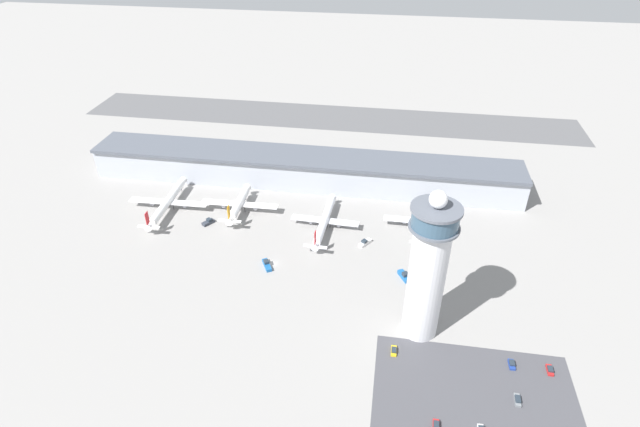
{
  "coord_description": "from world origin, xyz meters",
  "views": [
    {
      "loc": [
        45.74,
        -160.67,
        135.2
      ],
      "look_at": [
        16.26,
        24.81,
        11.3
      ],
      "focal_mm": 28.0,
      "sensor_mm": 36.0,
      "label": 1
    }
  ],
  "objects_px": {
    "car_silver_sedan": "(517,400)",
    "control_tower": "(428,269)",
    "service_truck_water": "(267,265)",
    "airplane_gate_alpha": "(167,202)",
    "service_truck_fuel": "(365,243)",
    "car_red_hatchback": "(550,370)",
    "service_truck_catering": "(404,276)",
    "airplane_gate_delta": "(420,221)",
    "airplane_gate_charlie": "(325,221)",
    "car_black_suv": "(512,364)",
    "airplane_gate_bravo": "(239,204)",
    "service_truck_baggage": "(208,222)",
    "car_yellow_taxi": "(436,426)",
    "car_navy_sedan": "(394,351)"
  },
  "relations": [
    {
      "from": "airplane_gate_bravo",
      "to": "car_black_suv",
      "type": "bearing_deg",
      "value": -33.21
    },
    {
      "from": "airplane_gate_alpha",
      "to": "airplane_gate_bravo",
      "type": "height_order",
      "value": "airplane_gate_bravo"
    },
    {
      "from": "car_navy_sedan",
      "to": "car_red_hatchback",
      "type": "relative_size",
      "value": 1.01
    },
    {
      "from": "airplane_gate_alpha",
      "to": "car_black_suv",
      "type": "height_order",
      "value": "airplane_gate_alpha"
    },
    {
      "from": "airplane_gate_charlie",
      "to": "service_truck_baggage",
      "type": "bearing_deg",
      "value": -174.26
    },
    {
      "from": "service_truck_fuel",
      "to": "car_red_hatchback",
      "type": "bearing_deg",
      "value": -42.33
    },
    {
      "from": "airplane_gate_delta",
      "to": "car_yellow_taxi",
      "type": "relative_size",
      "value": 7.62
    },
    {
      "from": "service_truck_baggage",
      "to": "car_silver_sedan",
      "type": "height_order",
      "value": "service_truck_baggage"
    },
    {
      "from": "airplane_gate_alpha",
      "to": "service_truck_fuel",
      "type": "distance_m",
      "value": 99.99
    },
    {
      "from": "control_tower",
      "to": "service_truck_catering",
      "type": "distance_m",
      "value": 39.5
    },
    {
      "from": "car_red_hatchback",
      "to": "car_silver_sedan",
      "type": "bearing_deg",
      "value": -132.59
    },
    {
      "from": "car_red_hatchback",
      "to": "airplane_gate_charlie",
      "type": "bearing_deg",
      "value": 140.73
    },
    {
      "from": "car_yellow_taxi",
      "to": "airplane_gate_delta",
      "type": "bearing_deg",
      "value": 92.32
    },
    {
      "from": "car_silver_sedan",
      "to": "control_tower",
      "type": "bearing_deg",
      "value": 139.73
    },
    {
      "from": "airplane_gate_delta",
      "to": "car_black_suv",
      "type": "bearing_deg",
      "value": -68.57
    },
    {
      "from": "control_tower",
      "to": "car_silver_sedan",
      "type": "relative_size",
      "value": 12.25
    },
    {
      "from": "service_truck_water",
      "to": "car_navy_sedan",
      "type": "xyz_separation_m",
      "value": [
        54.8,
        -38.27,
        -0.37
      ]
    },
    {
      "from": "airplane_gate_charlie",
      "to": "service_truck_baggage",
      "type": "xyz_separation_m",
      "value": [
        -55.23,
        -5.55,
        -2.94
      ]
    },
    {
      "from": "service_truck_baggage",
      "to": "car_silver_sedan",
      "type": "distance_m",
      "value": 151.32
    },
    {
      "from": "airplane_gate_alpha",
      "to": "car_silver_sedan",
      "type": "xyz_separation_m",
      "value": [
        152.96,
        -87.59,
        -3.75
      ]
    },
    {
      "from": "airplane_gate_charlie",
      "to": "service_truck_baggage",
      "type": "distance_m",
      "value": 55.59
    },
    {
      "from": "service_truck_fuel",
      "to": "service_truck_baggage",
      "type": "distance_m",
      "value": 75.36
    },
    {
      "from": "service_truck_water",
      "to": "car_silver_sedan",
      "type": "xyz_separation_m",
      "value": [
        93.75,
        -52.09,
        -0.32
      ]
    },
    {
      "from": "service_truck_catering",
      "to": "car_black_suv",
      "type": "bearing_deg",
      "value": -47.28
    },
    {
      "from": "airplane_gate_bravo",
      "to": "car_yellow_taxi",
      "type": "height_order",
      "value": "airplane_gate_bravo"
    },
    {
      "from": "control_tower",
      "to": "car_red_hatchback",
      "type": "bearing_deg",
      "value": -15.67
    },
    {
      "from": "service_truck_water",
      "to": "car_silver_sedan",
      "type": "bearing_deg",
      "value": -29.06
    },
    {
      "from": "car_navy_sedan",
      "to": "car_black_suv",
      "type": "relative_size",
      "value": 1.05
    },
    {
      "from": "airplane_gate_alpha",
      "to": "car_yellow_taxi",
      "type": "bearing_deg",
      "value": -38.36
    },
    {
      "from": "control_tower",
      "to": "service_truck_fuel",
      "type": "bearing_deg",
      "value": 115.84
    },
    {
      "from": "airplane_gate_alpha",
      "to": "service_truck_fuel",
      "type": "relative_size",
      "value": 6.39
    },
    {
      "from": "car_yellow_taxi",
      "to": "car_black_suv",
      "type": "bearing_deg",
      "value": 46.58
    },
    {
      "from": "control_tower",
      "to": "airplane_gate_delta",
      "type": "height_order",
      "value": "control_tower"
    },
    {
      "from": "control_tower",
      "to": "service_truck_catering",
      "type": "xyz_separation_m",
      "value": [
        -5.68,
        27.92,
        -27.36
      ]
    },
    {
      "from": "car_red_hatchback",
      "to": "service_truck_catering",
      "type": "bearing_deg",
      "value": 140.61
    },
    {
      "from": "service_truck_fuel",
      "to": "car_silver_sedan",
      "type": "xyz_separation_m",
      "value": [
        53.92,
        -74.29,
        -0.28
      ]
    },
    {
      "from": "car_black_suv",
      "to": "airplane_gate_charlie",
      "type": "bearing_deg",
      "value": 136.6
    },
    {
      "from": "airplane_gate_alpha",
      "to": "airplane_gate_charlie",
      "type": "distance_m",
      "value": 79.12
    },
    {
      "from": "service_truck_baggage",
      "to": "airplane_gate_alpha",
      "type": "bearing_deg",
      "value": 159.91
    },
    {
      "from": "car_black_suv",
      "to": "car_silver_sedan",
      "type": "distance_m",
      "value": 14.14
    },
    {
      "from": "car_yellow_taxi",
      "to": "car_red_hatchback",
      "type": "height_order",
      "value": "car_red_hatchback"
    },
    {
      "from": "airplane_gate_charlie",
      "to": "service_truck_catering",
      "type": "relative_size",
      "value": 5.84
    },
    {
      "from": "airplane_gate_delta",
      "to": "service_truck_water",
      "type": "bearing_deg",
      "value": -148.75
    },
    {
      "from": "airplane_gate_bravo",
      "to": "airplane_gate_delta",
      "type": "xyz_separation_m",
      "value": [
        87.73,
        -0.37,
        -0.54
      ]
    },
    {
      "from": "car_silver_sedan",
      "to": "service_truck_water",
      "type": "bearing_deg",
      "value": 150.94
    },
    {
      "from": "service_truck_catering",
      "to": "service_truck_fuel",
      "type": "xyz_separation_m",
      "value": [
        -17.81,
        20.6,
        -0.22
      ]
    },
    {
      "from": "service_truck_baggage",
      "to": "car_yellow_taxi",
      "type": "height_order",
      "value": "service_truck_baggage"
    },
    {
      "from": "service_truck_baggage",
      "to": "car_red_hatchback",
      "type": "bearing_deg",
      "value": -24.69
    },
    {
      "from": "airplane_gate_bravo",
      "to": "car_navy_sedan",
      "type": "distance_m",
      "value": 110.38
    },
    {
      "from": "service_truck_baggage",
      "to": "airplane_gate_delta",
      "type": "bearing_deg",
      "value": 6.92
    }
  ]
}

